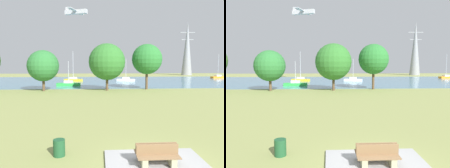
# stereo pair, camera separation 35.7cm
# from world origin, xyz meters

# --- Properties ---
(ground_plane) EXTENTS (160.00, 160.00, 0.00)m
(ground_plane) POSITION_xyz_m (0.00, 22.00, 0.00)
(ground_plane) COLOR #8C9351
(concrete_pad) EXTENTS (4.40, 3.20, 0.10)m
(concrete_pad) POSITION_xyz_m (0.00, 0.00, 0.05)
(concrete_pad) COLOR #A1A1A1
(concrete_pad) RESTS_ON ground
(bench_facing_water) EXTENTS (1.80, 0.48, 0.89)m
(bench_facing_water) POSITION_xyz_m (0.00, 0.27, 0.47)
(bench_facing_water) COLOR tan
(bench_facing_water) RESTS_ON concrete_pad
(bench_facing_inland) EXTENTS (1.80, 0.48, 0.89)m
(bench_facing_inland) POSITION_xyz_m (0.00, -0.27, 0.47)
(bench_facing_inland) COLOR tan
(bench_facing_inland) RESTS_ON concrete_pad
(litter_bin) EXTENTS (0.56, 0.56, 0.80)m
(litter_bin) POSITION_xyz_m (-4.37, 1.27, 0.40)
(litter_bin) COLOR #1E512D
(litter_bin) RESTS_ON ground
(water_surface) EXTENTS (140.00, 40.00, 0.02)m
(water_surface) POSITION_xyz_m (0.00, 50.00, 0.01)
(water_surface) COLOR teal
(water_surface) RESTS_ON ground
(sailboat_orange) EXTENTS (5.02, 2.61, 7.84)m
(sailboat_orange) POSITION_xyz_m (36.40, 59.51, 0.47)
(sailboat_orange) COLOR orange
(sailboat_orange) RESTS_ON water_surface
(sailboat_yellow) EXTENTS (5.03, 2.83, 7.93)m
(sailboat_yellow) POSITION_xyz_m (-9.39, 48.73, 0.48)
(sailboat_yellow) COLOR yellow
(sailboat_yellow) RESTS_ON water_surface
(sailboat_white) EXTENTS (5.03, 2.84, 5.94)m
(sailboat_white) POSITION_xyz_m (4.62, 48.19, 0.45)
(sailboat_white) COLOR white
(sailboat_white) RESTS_ON water_surface
(sailboat_green) EXTENTS (4.82, 1.56, 5.12)m
(sailboat_green) POSITION_xyz_m (-8.83, 36.03, 0.44)
(sailboat_green) COLOR green
(sailboat_green) RESTS_ON water_surface
(tree_west_far) EXTENTS (5.18, 5.18, 6.80)m
(tree_west_far) POSITION_xyz_m (-11.75, 27.57, 4.20)
(tree_west_far) COLOR brown
(tree_west_far) RESTS_ON ground
(tree_east_far) EXTENTS (6.21, 6.21, 7.98)m
(tree_east_far) POSITION_xyz_m (-1.14, 27.74, 4.87)
(tree_east_far) COLOR brown
(tree_east_far) RESTS_ON ground
(tree_west_near) EXTENTS (5.35, 5.35, 8.05)m
(tree_west_near) POSITION_xyz_m (5.98, 29.08, 5.35)
(tree_west_near) COLOR brown
(tree_west_near) RESTS_ON ground
(electricity_pylon) EXTENTS (6.40, 4.40, 22.63)m
(electricity_pylon) POSITION_xyz_m (35.05, 81.87, 11.33)
(electricity_pylon) COLOR gray
(electricity_pylon) RESTS_ON ground
(light_aircraft) EXTENTS (6.40, 8.29, 2.10)m
(light_aircraft) POSITION_xyz_m (-8.78, 51.91, 18.82)
(light_aircraft) COLOR silver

